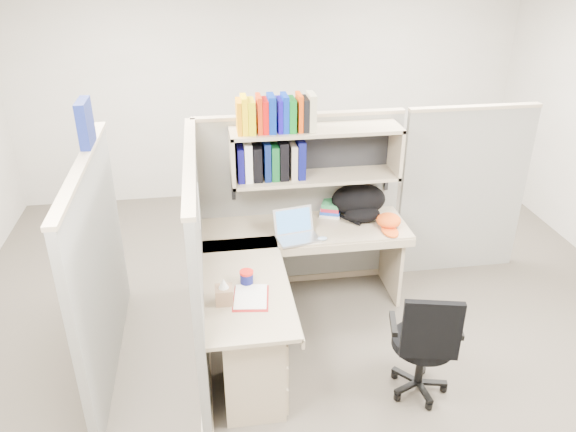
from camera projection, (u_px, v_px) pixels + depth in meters
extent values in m
plane|color=#3C382E|center=(316.00, 339.00, 4.58)|extent=(6.00, 6.00, 0.00)
plane|color=#A7A196|center=(270.00, 86.00, 6.62)|extent=(6.00, 0.00, 6.00)
cube|color=slate|center=(299.00, 204.00, 5.02)|extent=(1.80, 0.06, 1.60)
cube|color=tan|center=(300.00, 115.00, 4.65)|extent=(1.80, 0.08, 0.03)
cube|color=slate|center=(198.00, 264.00, 4.10)|extent=(0.06, 1.80, 1.60)
cube|color=tan|center=(189.00, 159.00, 3.73)|extent=(0.08, 1.80, 0.03)
cube|color=slate|center=(99.00, 272.00, 4.01)|extent=(0.06, 1.80, 1.60)
cube|color=slate|center=(463.00, 193.00, 5.22)|extent=(1.20, 0.06, 1.60)
cube|color=navy|center=(85.00, 123.00, 3.87)|extent=(0.07, 0.27, 0.32)
cube|color=white|center=(199.00, 206.00, 4.06)|extent=(0.00, 0.21, 0.28)
cube|color=gray|center=(316.00, 130.00, 4.52)|extent=(1.40, 0.34, 0.03)
cube|color=gray|center=(315.00, 177.00, 4.70)|extent=(1.40, 0.34, 0.03)
cube|color=gray|center=(232.00, 158.00, 4.52)|extent=(0.03, 0.34, 0.44)
cube|color=gray|center=(396.00, 150.00, 4.70)|extent=(0.03, 0.34, 0.44)
cube|color=black|center=(312.00, 147.00, 4.75)|extent=(1.38, 0.01, 0.41)
cube|color=orange|center=(239.00, 117.00, 4.35)|extent=(0.03, 0.20, 0.26)
cube|color=yellow|center=(244.00, 114.00, 4.35)|extent=(0.05, 0.20, 0.29)
cube|color=#D7C804|center=(251.00, 116.00, 4.37)|extent=(0.06, 0.20, 0.26)
cube|color=#BB2A07|center=(259.00, 114.00, 4.37)|extent=(0.04, 0.20, 0.29)
cube|color=#B80907|center=(264.00, 115.00, 4.38)|extent=(0.05, 0.20, 0.26)
cube|color=navy|center=(271.00, 113.00, 4.38)|extent=(0.06, 0.20, 0.29)
cube|color=#10048E|center=(279.00, 115.00, 4.39)|extent=(0.04, 0.20, 0.26)
cube|color=#052397|center=(285.00, 113.00, 4.39)|extent=(0.04, 0.20, 0.29)
cube|color=#076719|center=(291.00, 114.00, 4.41)|extent=(0.06, 0.20, 0.26)
cube|color=#CF3B04|center=(299.00, 112.00, 4.41)|extent=(0.04, 0.20, 0.29)
cube|color=black|center=(305.00, 114.00, 4.42)|extent=(0.05, 0.20, 0.26)
cube|color=#B9B08E|center=(311.00, 112.00, 4.42)|extent=(0.06, 0.20, 0.29)
cube|color=#0A074F|center=(240.00, 162.00, 4.57)|extent=(0.05, 0.24, 0.29)
cube|color=silver|center=(248.00, 160.00, 4.57)|extent=(0.06, 0.24, 0.32)
cube|color=black|center=(257.00, 161.00, 4.58)|extent=(0.07, 0.24, 0.29)
cube|color=#07154A|center=(267.00, 159.00, 4.59)|extent=(0.05, 0.24, 0.32)
cube|color=#09431B|center=(274.00, 161.00, 4.60)|extent=(0.06, 0.24, 0.29)
cube|color=black|center=(283.00, 158.00, 4.61)|extent=(0.07, 0.24, 0.32)
cube|color=gray|center=(293.00, 159.00, 4.62)|extent=(0.05, 0.24, 0.29)
cube|color=#080B51|center=(300.00, 157.00, 4.62)|extent=(0.06, 0.24, 0.32)
cube|color=gray|center=(305.00, 229.00, 4.76)|extent=(1.74, 0.60, 0.03)
cube|color=gray|center=(246.00, 285.00, 4.01)|extent=(0.60, 1.34, 0.03)
cube|color=gray|center=(312.00, 250.00, 4.51)|extent=(1.74, 0.02, 0.07)
cube|color=gray|center=(287.00, 285.00, 4.06)|extent=(0.02, 1.34, 0.07)
cube|color=gray|center=(252.00, 358.00, 3.87)|extent=(0.40, 0.55, 0.68)
cube|color=tan|center=(282.00, 332.00, 3.80)|extent=(0.02, 0.50, 0.16)
cube|color=tan|center=(282.00, 353.00, 3.88)|extent=(0.02, 0.50, 0.16)
cube|color=tan|center=(282.00, 377.00, 3.98)|extent=(0.02, 0.50, 0.22)
cube|color=#B2B2B7|center=(283.00, 332.00, 3.81)|extent=(0.01, 0.12, 0.01)
cube|color=gray|center=(391.00, 257.00, 5.06)|extent=(0.03, 0.55, 0.70)
cylinder|color=#0E1153|center=(247.00, 278.00, 3.98)|extent=(0.09, 0.09, 0.08)
cylinder|color=red|center=(246.00, 272.00, 3.96)|extent=(0.10, 0.10, 0.02)
ellipsoid|color=#839DB9|center=(322.00, 239.00, 4.55)|extent=(0.09, 0.07, 0.03)
cylinder|color=silver|center=(301.00, 212.00, 4.92)|extent=(0.08, 0.08, 0.09)
cylinder|color=black|center=(423.00, 342.00, 3.87)|extent=(0.43, 0.43, 0.07)
cube|color=black|center=(432.00, 330.00, 3.58)|extent=(0.38, 0.13, 0.43)
cylinder|color=black|center=(420.00, 362.00, 3.95)|extent=(0.06, 0.06, 0.38)
cylinder|color=black|center=(417.00, 385.00, 4.04)|extent=(0.41, 0.41, 0.09)
cube|color=black|center=(393.00, 324.00, 3.82)|extent=(0.09, 0.25, 0.04)
cube|color=black|center=(458.00, 327.00, 3.79)|extent=(0.09, 0.25, 0.04)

